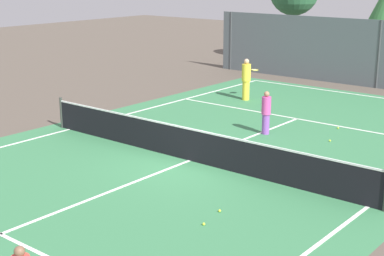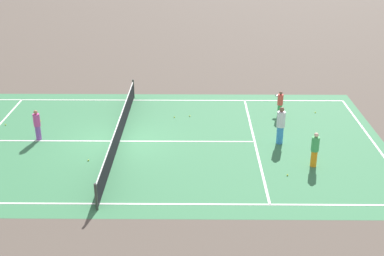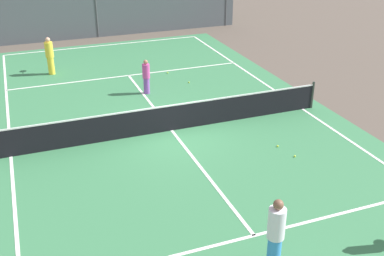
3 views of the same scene
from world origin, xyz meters
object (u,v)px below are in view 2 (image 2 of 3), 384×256
(tennis_ball_0, at_px, (40,121))
(tennis_ball_1, at_px, (190,116))
(tennis_ball_5, at_px, (287,175))
(player_3, at_px, (315,149))
(tennis_ball_6, at_px, (6,125))
(tennis_ball_3, at_px, (315,112))
(tennis_ball_4, at_px, (174,117))
(tennis_ball_2, at_px, (88,160))
(player_1, at_px, (37,125))
(player_4, at_px, (280,103))
(player_2, at_px, (281,125))

(tennis_ball_0, height_order, tennis_ball_1, same)
(tennis_ball_0, xyz_separation_m, tennis_ball_5, (-5.60, -11.84, 0.00))
(player_3, height_order, tennis_ball_6, player_3)
(tennis_ball_6, bearing_deg, tennis_ball_3, -83.54)
(tennis_ball_3, relative_size, tennis_ball_5, 1.00)
(tennis_ball_4, bearing_deg, tennis_ball_2, 144.34)
(tennis_ball_1, distance_m, tennis_ball_5, 7.59)
(tennis_ball_3, bearing_deg, tennis_ball_5, 159.26)
(player_3, distance_m, tennis_ball_2, 9.78)
(tennis_ball_1, height_order, tennis_ball_4, same)
(player_1, xyz_separation_m, tennis_ball_6, (1.66, 2.18, -0.73))
(tennis_ball_4, distance_m, tennis_ball_5, 7.93)
(player_4, relative_size, tennis_ball_6, 21.00)
(tennis_ball_1, height_order, tennis_ball_3, same)
(player_2, xyz_separation_m, tennis_ball_1, (3.23, 4.25, -0.90))
(player_3, bearing_deg, tennis_ball_0, 70.10)
(tennis_ball_0, bearing_deg, player_3, -109.90)
(player_1, relative_size, tennis_ball_2, 22.65)
(player_1, height_order, tennis_ball_6, player_1)
(player_1, bearing_deg, tennis_ball_4, -66.61)
(tennis_ball_5, bearing_deg, tennis_ball_3, -20.74)
(tennis_ball_0, height_order, tennis_ball_2, same)
(player_1, distance_m, tennis_ball_6, 2.83)
(tennis_ball_0, bearing_deg, player_4, -85.89)
(player_2, bearing_deg, tennis_ball_4, 58.78)
(tennis_ball_1, relative_size, tennis_ball_2, 1.00)
(player_2, xyz_separation_m, tennis_ball_2, (-1.90, 8.63, -0.90))
(player_3, bearing_deg, tennis_ball_6, 73.90)
(player_2, distance_m, tennis_ball_4, 5.99)
(player_4, bearing_deg, tennis_ball_1, 91.53)
(player_1, bearing_deg, tennis_ball_5, -107.02)
(tennis_ball_3, height_order, tennis_ball_6, same)
(tennis_ball_4, bearing_deg, player_4, -87.02)
(player_1, relative_size, tennis_ball_3, 22.65)
(player_4, xyz_separation_m, tennis_ball_6, (-1.38, 14.10, -0.69))
(tennis_ball_1, relative_size, tennis_ball_6, 1.00)
(tennis_ball_4, height_order, tennis_ball_5, same)
(player_3, distance_m, tennis_ball_3, 6.27)
(player_2, height_order, tennis_ball_1, player_2)
(player_4, height_order, tennis_ball_5, player_4)
(tennis_ball_0, bearing_deg, tennis_ball_3, -84.73)
(tennis_ball_1, distance_m, tennis_ball_2, 6.74)
(player_1, xyz_separation_m, player_2, (-0.32, -11.43, 0.17))
(tennis_ball_3, xyz_separation_m, tennis_ball_5, (-6.94, 2.63, 0.00))
(tennis_ball_0, bearing_deg, player_1, -165.73)
(player_2, height_order, tennis_ball_4, player_2)
(tennis_ball_4, height_order, tennis_ball_6, same)
(tennis_ball_2, distance_m, tennis_ball_4, 6.11)
(player_1, relative_size, tennis_ball_6, 22.65)
(tennis_ball_5, bearing_deg, tennis_ball_2, 81.68)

